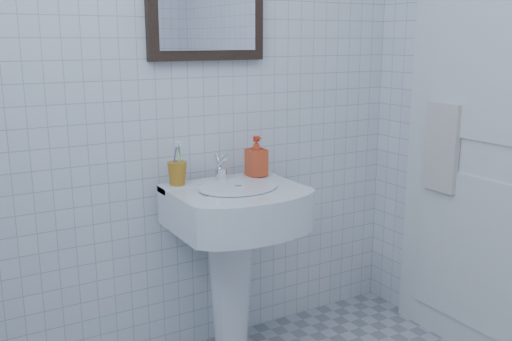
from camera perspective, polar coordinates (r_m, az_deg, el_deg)
wall_back at (r=2.29m, az=-8.50°, el=11.02°), size 2.20×0.02×2.50m
washbasin at (r=2.31m, az=-2.35°, el=-7.43°), size 0.50×0.37×0.77m
faucet at (r=2.30m, az=-3.50°, el=0.17°), size 0.05×0.11×0.12m
toothbrush_cup at (r=2.24m, az=-7.87°, el=-0.29°), size 0.10×0.10×0.09m
soap_dispenser at (r=2.37m, az=0.04°, el=1.46°), size 0.07×0.08×0.17m
bathroom_door at (r=2.46m, az=22.19°, el=4.49°), size 0.04×0.80×2.00m
towel_ring at (r=2.56m, az=18.71°, el=6.18°), size 0.01×0.18×0.18m
hand_towel at (r=2.57m, az=18.13°, el=2.18°), size 0.03×0.16×0.38m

